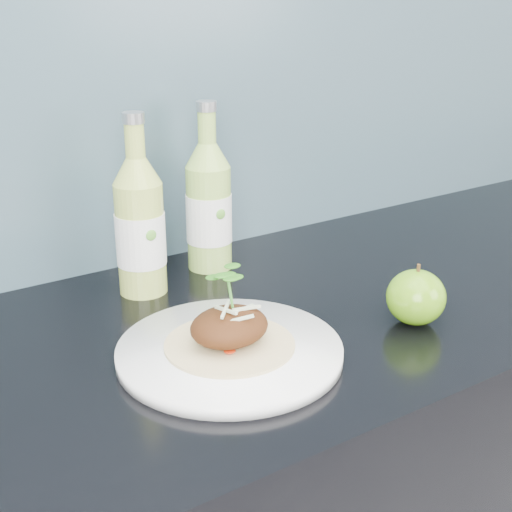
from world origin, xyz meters
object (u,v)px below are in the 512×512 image
object	(u,v)px
green_apple	(416,297)
cider_bottle_left	(140,227)
dinner_plate	(230,351)
cider_bottle_right	(209,207)

from	to	relation	value
green_apple	cider_bottle_left	size ratio (longest dim) A/B	0.35
green_apple	cider_bottle_left	world-z (taller)	cider_bottle_left
dinner_plate	cider_bottle_left	bearing A→B (deg)	90.05
green_apple	dinner_plate	bearing A→B (deg)	167.37
cider_bottle_left	dinner_plate	bearing A→B (deg)	-66.46
dinner_plate	cider_bottle_left	distance (m)	0.27
cider_bottle_left	cider_bottle_right	world-z (taller)	same
cider_bottle_right	cider_bottle_left	bearing A→B (deg)	-147.27
dinner_plate	cider_bottle_right	size ratio (longest dim) A/B	1.10
dinner_plate	green_apple	xyz separation A→B (m)	(0.26, -0.06, 0.03)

